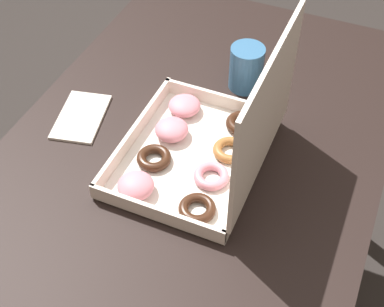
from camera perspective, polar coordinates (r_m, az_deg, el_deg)
dining_table at (r=1.13m, az=-0.43°, el=-4.02°), size 1.17×0.73×0.73m
donut_box at (r=0.99m, az=1.69°, el=1.08°), size 0.33×0.27×0.29m
coffee_mug at (r=1.18m, az=5.83°, el=9.15°), size 0.07×0.07×0.10m
paper_napkin at (r=1.15m, az=-11.75°, el=3.87°), size 0.16×0.12×0.01m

